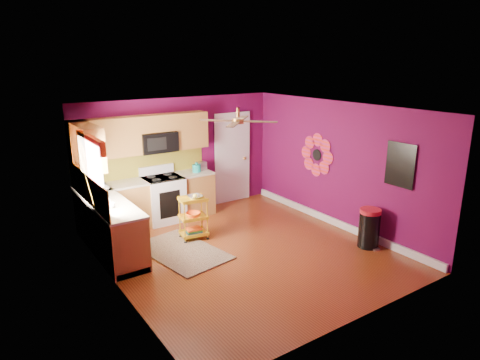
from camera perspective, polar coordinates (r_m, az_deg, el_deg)
ground at (r=7.65m, az=0.60°, el=-9.47°), size 5.00×5.00×0.00m
room_envelope at (r=7.12m, az=0.82°, el=2.53°), size 4.54×5.04×2.52m
lower_cabinets at (r=8.43m, az=-14.13°, el=-4.32°), size 2.81×2.31×0.94m
electric_range at (r=9.00m, az=-10.20°, el=-2.44°), size 0.76×0.66×1.13m
upper_cabinetry at (r=8.43m, az=-14.94°, el=5.27°), size 2.80×2.30×1.26m
left_window at (r=7.12m, az=-19.27°, el=2.48°), size 0.08×1.35×1.08m
panel_door at (r=9.97m, az=-1.04°, el=2.86°), size 0.95×0.11×2.15m
right_wall_art at (r=8.36m, az=14.68°, el=2.71°), size 0.04×2.74×1.04m
ceiling_fan at (r=7.14m, az=-0.26°, el=7.95°), size 1.01×1.01×0.26m
shag_rug at (r=7.69m, az=-7.78°, el=-9.39°), size 1.32×1.86×0.02m
rolling_cart at (r=8.02m, az=-6.19°, el=-4.80°), size 0.54×0.43×0.89m
trash_can at (r=8.03m, az=16.84°, el=-6.15°), size 0.45×0.46×0.72m
teal_kettle at (r=9.16m, az=-5.81°, el=1.59°), size 0.18×0.18×0.21m
toaster at (r=9.31m, az=-5.22°, el=1.88°), size 0.22×0.15×0.18m
soap_bottle_a at (r=7.34m, az=-17.29°, el=-2.67°), size 0.08×0.09×0.19m
soap_bottle_b at (r=7.87m, az=-17.85°, el=-1.59°), size 0.12×0.12×0.15m
counter_dish at (r=8.23m, az=-18.03°, el=-1.15°), size 0.29×0.29×0.07m
counter_cup at (r=7.26m, az=-16.77°, el=-3.24°), size 0.11×0.11×0.09m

